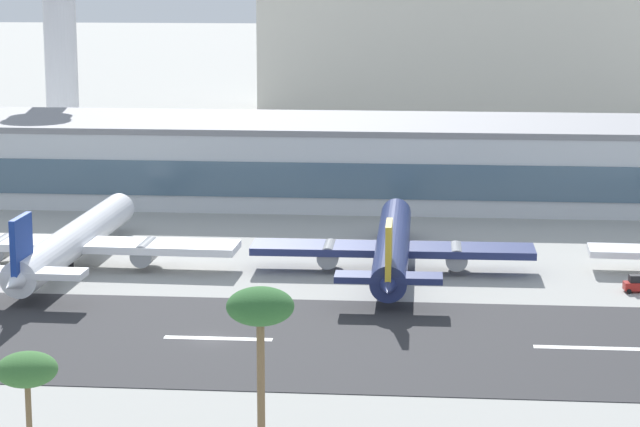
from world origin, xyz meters
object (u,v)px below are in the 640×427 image
(airliner_navy_tail_gate_0, at_px, (71,243))
(palm_tree_2, at_px, (260,311))
(terminal_building, at_px, (402,161))
(service_baggage_tug_1, at_px, (637,284))
(distant_hotel_block, at_px, (453,27))
(airliner_gold_tail_gate_1, at_px, (392,248))
(control_tower, at_px, (60,27))
(palm_tree_1, at_px, (27,371))

(airliner_navy_tail_gate_0, height_order, palm_tree_2, palm_tree_2)
(terminal_building, bearing_deg, service_baggage_tug_1, -62.88)
(airliner_navy_tail_gate_0, distance_m, service_baggage_tug_1, 74.09)
(terminal_building, distance_m, palm_tree_2, 120.57)
(terminal_building, relative_size, distant_hotel_block, 2.09)
(distant_hotel_block, bearing_deg, palm_tree_2, -94.07)
(terminal_building, xyz_separation_m, airliner_gold_tail_gate_1, (0.34, -53.29, -3.52))
(control_tower, height_order, airliner_gold_tail_gate_1, control_tower)
(terminal_building, relative_size, service_baggage_tug_1, 64.01)
(palm_tree_2, bearing_deg, palm_tree_1, -158.03)
(service_baggage_tug_1, bearing_deg, distant_hotel_block, 90.84)
(airliner_navy_tail_gate_0, xyz_separation_m, palm_tree_2, (34.54, -65.43, 9.32))
(terminal_building, bearing_deg, airliner_gold_tail_gate_1, -89.63)
(airliner_gold_tail_gate_1, bearing_deg, service_baggage_tug_1, -104.33)
(airliner_navy_tail_gate_0, xyz_separation_m, palm_tree_1, (17.12, -72.46, 5.91))
(palm_tree_1, bearing_deg, distant_hotel_block, 82.25)
(airliner_navy_tail_gate_0, bearing_deg, control_tower, 17.88)
(palm_tree_1, bearing_deg, airliner_navy_tail_gate_0, 103.29)
(control_tower, xyz_separation_m, palm_tree_1, (44.16, -163.84, -18.07))
(airliner_gold_tail_gate_1, bearing_deg, control_tower, 37.27)
(control_tower, bearing_deg, airliner_navy_tail_gate_0, -73.52)
(palm_tree_1, bearing_deg, palm_tree_2, 21.97)
(palm_tree_2, bearing_deg, distant_hotel_block, 85.93)
(airliner_navy_tail_gate_0, relative_size, palm_tree_2, 3.55)
(terminal_building, height_order, control_tower, control_tower)
(service_baggage_tug_1, bearing_deg, terminal_building, 111.70)
(airliner_gold_tail_gate_1, relative_size, palm_tree_2, 3.43)
(control_tower, height_order, distant_hotel_block, control_tower)
(distant_hotel_block, distance_m, airliner_gold_tail_gate_1, 187.55)
(airliner_navy_tail_gate_0, bearing_deg, palm_tree_2, -150.78)
(control_tower, bearing_deg, terminal_building, -27.74)
(distant_hotel_block, height_order, service_baggage_tug_1, distant_hotel_block)
(terminal_building, xyz_separation_m, control_tower, (-69.71, 36.66, 20.57))
(distant_hotel_block, height_order, airliner_gold_tail_gate_1, distant_hotel_block)
(terminal_building, height_order, palm_tree_1, terminal_building)
(control_tower, relative_size, distant_hotel_block, 0.46)
(control_tower, xyz_separation_m, service_baggage_tug_1, (100.84, -97.45, -26.40))
(airliner_gold_tail_gate_1, height_order, palm_tree_1, palm_tree_1)
(airliner_navy_tail_gate_0, distance_m, palm_tree_1, 74.69)
(palm_tree_1, relative_size, palm_tree_2, 0.74)
(distant_hotel_block, relative_size, palm_tree_2, 6.96)
(airliner_gold_tail_gate_1, xyz_separation_m, palm_tree_1, (-25.89, -73.88, 6.02))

